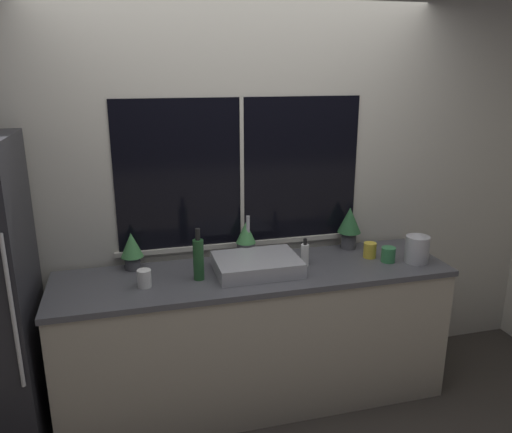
% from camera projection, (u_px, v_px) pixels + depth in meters
% --- Properties ---
extents(ground_plane, '(14.00, 14.00, 0.00)m').
position_uv_depth(ground_plane, '(268.00, 427.00, 3.02)').
color(ground_plane, '#38332D').
extents(wall_back, '(8.00, 0.09, 2.70)m').
position_uv_depth(wall_back, '(241.00, 186.00, 3.27)').
color(wall_back, beige).
rests_on(wall_back, ground_plane).
extents(wall_right, '(0.06, 7.00, 2.70)m').
position_uv_depth(wall_right, '(458.00, 152.00, 4.58)').
color(wall_right, beige).
rests_on(wall_right, ground_plane).
extents(counter, '(2.42, 0.63, 0.90)m').
position_uv_depth(counter, '(255.00, 336.00, 3.18)').
color(counter, '#B2A893').
rests_on(counter, ground_plane).
extents(sink, '(0.51, 0.43, 0.29)m').
position_uv_depth(sink, '(257.00, 264.00, 3.04)').
color(sink, '#ADADB2').
rests_on(sink, counter).
extents(potted_plant_left, '(0.14, 0.14, 0.23)m').
position_uv_depth(potted_plant_left, '(132.00, 249.00, 3.05)').
color(potted_plant_left, '#4C4C51').
rests_on(potted_plant_left, counter).
extents(potted_plant_center, '(0.13, 0.13, 0.25)m').
position_uv_depth(potted_plant_center, '(247.00, 239.00, 3.23)').
color(potted_plant_center, '#4C4C51').
rests_on(potted_plant_center, counter).
extents(potted_plant_right, '(0.16, 0.16, 0.29)m').
position_uv_depth(potted_plant_right, '(349.00, 224.00, 3.40)').
color(potted_plant_right, '#4C4C51').
rests_on(potted_plant_right, counter).
extents(soap_bottle, '(0.05, 0.05, 0.18)m').
position_uv_depth(soap_bottle, '(305.00, 254.00, 3.12)').
color(soap_bottle, white).
rests_on(soap_bottle, counter).
extents(bottle_tall, '(0.06, 0.06, 0.31)m').
position_uv_depth(bottle_tall, '(198.00, 258.00, 2.90)').
color(bottle_tall, '#235128').
rests_on(bottle_tall, counter).
extents(mug_white, '(0.08, 0.08, 0.10)m').
position_uv_depth(mug_white, '(144.00, 278.00, 2.82)').
color(mug_white, white).
rests_on(mug_white, counter).
extents(mug_green, '(0.09, 0.09, 0.10)m').
position_uv_depth(mug_green, '(388.00, 255.00, 3.19)').
color(mug_green, '#38844C').
rests_on(mug_green, counter).
extents(mug_yellow, '(0.08, 0.08, 0.10)m').
position_uv_depth(mug_yellow, '(370.00, 250.00, 3.26)').
color(mug_yellow, gold).
rests_on(mug_yellow, counter).
extents(kettle, '(0.15, 0.15, 0.19)m').
position_uv_depth(kettle, '(417.00, 248.00, 3.17)').
color(kettle, '#B2B2B7').
rests_on(kettle, counter).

